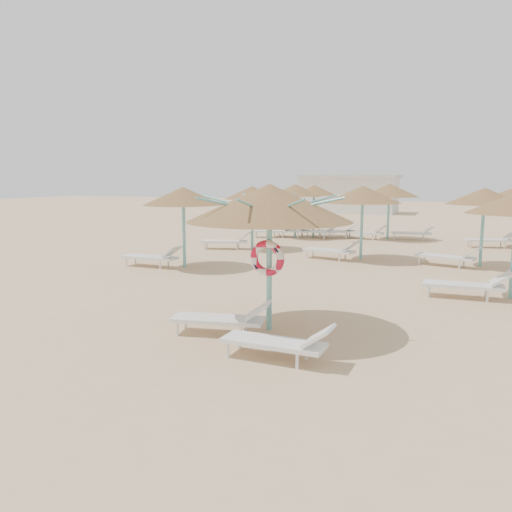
% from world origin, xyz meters
% --- Properties ---
extents(ground, '(120.00, 120.00, 0.00)m').
position_xyz_m(ground, '(0.00, 0.00, 0.00)').
color(ground, tan).
rests_on(ground, ground).
extents(main_palapa, '(3.19, 3.19, 2.86)m').
position_xyz_m(main_palapa, '(0.33, 0.12, 2.49)').
color(main_palapa, '#66B1AF').
rests_on(main_palapa, ground).
extents(lounger_main_a, '(1.96, 0.95, 0.68)m').
position_xyz_m(lounger_main_a, '(-0.33, -0.52, 0.33)').
color(lounger_main_a, white).
rests_on(lounger_main_a, ground).
extents(lounger_main_b, '(1.86, 0.59, 0.67)m').
position_xyz_m(lounger_main_b, '(1.13, -1.40, 0.32)').
color(lounger_main_b, white).
rests_on(lounger_main_b, ground).
extents(palapa_field, '(18.98, 14.52, 2.71)m').
position_xyz_m(palapa_field, '(1.86, 11.03, 2.30)').
color(palapa_field, '#66B1AF').
rests_on(palapa_field, ground).
extents(service_hut, '(8.40, 4.40, 3.25)m').
position_xyz_m(service_hut, '(-6.00, 35.00, 1.64)').
color(service_hut, silver).
rests_on(service_hut, ground).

